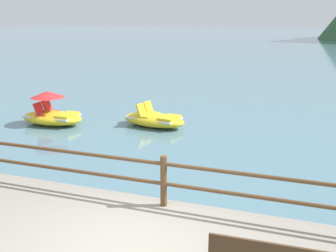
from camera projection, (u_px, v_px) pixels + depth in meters
ground_plane at (287, 53)px, 42.33m from camera, size 200.00×200.00×0.00m
dock_railing at (164, 176)px, 7.10m from camera, size 23.92×0.12×0.95m
pedal_boat_1 at (154, 119)px, 13.92m from camera, size 2.51×1.54×0.81m
pedal_boat_2 at (52, 114)px, 14.12m from camera, size 2.31×1.28×1.19m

